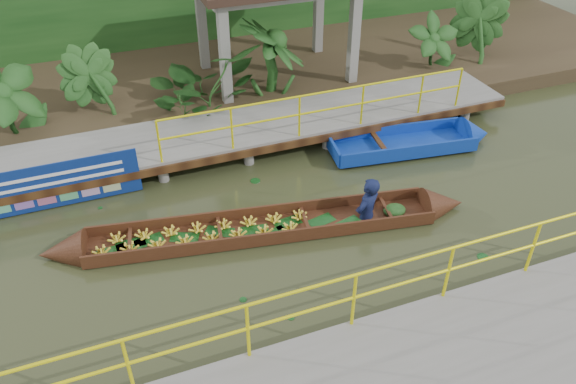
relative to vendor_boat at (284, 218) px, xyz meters
name	(u,v)px	position (x,y,z in m)	size (l,w,h in m)	color
ground	(242,244)	(-0.92, -0.11, -0.30)	(80.00, 80.00, 0.00)	#2C341A
land_strip	(166,80)	(-0.92, 7.39, -0.07)	(30.00, 8.00, 0.45)	#332619
far_dock	(199,138)	(-0.90, 3.32, 0.18)	(16.00, 2.06, 1.66)	slate
vendor_boat	(284,218)	(0.00, 0.00, 0.00)	(8.45, 2.21, 2.16)	#331A0E
moored_blue_boat	(438,140)	(4.66, 1.68, -0.13)	(4.14, 1.54, 0.96)	#0E329C
blue_banner	(57,185)	(-4.09, 2.37, 0.26)	(3.32, 0.04, 1.04)	navy
tropical_plants	(262,57)	(1.33, 5.19, 1.15)	(14.59, 1.59, 1.99)	#133A12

